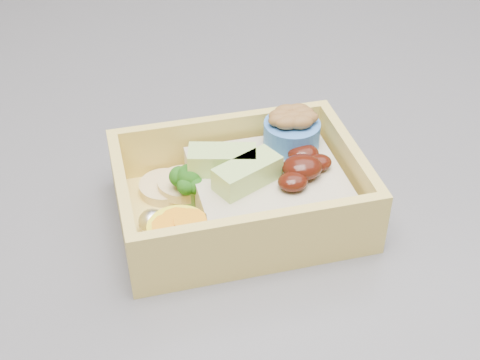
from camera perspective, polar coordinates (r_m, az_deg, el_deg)
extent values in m
cube|color=brown|center=(1.82, -2.89, 12.97)|extent=(3.20, 0.60, 0.90)
cube|color=#3B3A40|center=(0.50, 14.09, -3.19)|extent=(1.24, 0.84, 0.04)
cube|color=#ECCF61|center=(0.46, 0.00, -2.74)|extent=(0.17, 0.13, 0.01)
cube|color=#ECCF61|center=(0.48, -1.60, 3.44)|extent=(0.16, 0.02, 0.04)
cube|color=#ECCF61|center=(0.40, 1.93, -5.15)|extent=(0.16, 0.02, 0.04)
cube|color=#ECCF61|center=(0.46, 9.26, 1.02)|extent=(0.02, 0.10, 0.04)
cube|color=#ECCF61|center=(0.43, -9.89, -2.01)|extent=(0.02, 0.10, 0.04)
cube|color=gray|center=(0.45, 2.42, -0.78)|extent=(0.11, 0.10, 0.02)
ellipsoid|color=#370F08|center=(0.44, 5.33, 1.09)|extent=(0.03, 0.02, 0.01)
ellipsoid|color=#370F08|center=(0.45, 5.42, 2.25)|extent=(0.02, 0.02, 0.01)
ellipsoid|color=#370F08|center=(0.43, 4.53, -0.14)|extent=(0.02, 0.02, 0.01)
ellipsoid|color=#370F08|center=(0.45, 6.72, 1.49)|extent=(0.02, 0.02, 0.01)
cube|color=#B7E377|center=(0.43, 0.64, 0.58)|extent=(0.05, 0.04, 0.02)
cube|color=#B7E377|center=(0.44, -1.52, 1.70)|extent=(0.05, 0.03, 0.02)
cylinder|color=#639B53|center=(0.45, -4.22, -1.34)|extent=(0.01, 0.01, 0.01)
sphere|color=#206016|center=(0.44, -4.31, 0.26)|extent=(0.02, 0.02, 0.02)
sphere|color=#206016|center=(0.45, -3.49, 0.49)|extent=(0.01, 0.01, 0.01)
sphere|color=#206016|center=(0.45, -5.19, 0.29)|extent=(0.01, 0.01, 0.01)
sphere|color=#206016|center=(0.44, -3.80, -0.45)|extent=(0.01, 0.01, 0.01)
sphere|color=#206016|center=(0.44, -4.62, -0.50)|extent=(0.01, 0.01, 0.01)
sphere|color=#206016|center=(0.45, -4.49, 0.59)|extent=(0.01, 0.01, 0.01)
cylinder|color=#FFF328|center=(0.42, -5.23, -4.76)|extent=(0.04, 0.04, 0.02)
cylinder|color=orange|center=(0.42, -5.38, -3.44)|extent=(0.02, 0.02, 0.00)
cylinder|color=orange|center=(0.41, -6.10, -3.95)|extent=(0.02, 0.02, 0.00)
cylinder|color=orange|center=(0.41, -4.25, -3.55)|extent=(0.02, 0.02, 0.00)
cylinder|color=tan|center=(0.47, -6.43, -0.63)|extent=(0.04, 0.04, 0.01)
cylinder|color=tan|center=(0.46, -4.84, -0.36)|extent=(0.04, 0.04, 0.01)
ellipsoid|color=white|center=(0.47, -3.21, 0.89)|extent=(0.02, 0.02, 0.02)
ellipsoid|color=white|center=(0.43, -7.50, -3.55)|extent=(0.02, 0.02, 0.02)
cylinder|color=#3C76CC|center=(0.47, 4.43, 3.95)|extent=(0.04, 0.04, 0.02)
ellipsoid|color=brown|center=(0.46, 4.51, 5.34)|extent=(0.02, 0.01, 0.01)
ellipsoid|color=brown|center=(0.46, 5.32, 5.70)|extent=(0.02, 0.01, 0.01)
ellipsoid|color=brown|center=(0.46, 3.49, 5.52)|extent=(0.02, 0.01, 0.01)
ellipsoid|color=brown|center=(0.45, 5.22, 4.93)|extent=(0.02, 0.01, 0.01)
ellipsoid|color=brown|center=(0.45, 4.08, 4.90)|extent=(0.02, 0.01, 0.01)
ellipsoid|color=brown|center=(0.46, 5.68, 5.31)|extent=(0.02, 0.01, 0.01)
ellipsoid|color=brown|center=(0.46, 3.96, 5.89)|extent=(0.02, 0.01, 0.01)
ellipsoid|color=brown|center=(0.47, 4.94, 5.96)|extent=(0.02, 0.01, 0.01)
ellipsoid|color=brown|center=(0.46, 3.48, 5.14)|extent=(0.02, 0.01, 0.01)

